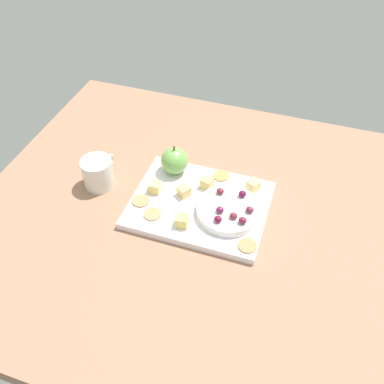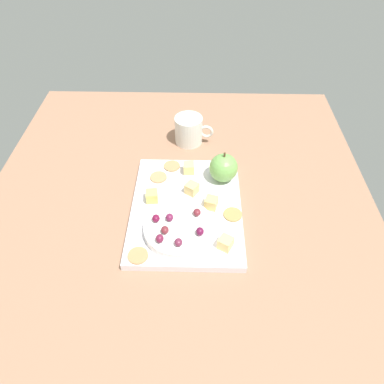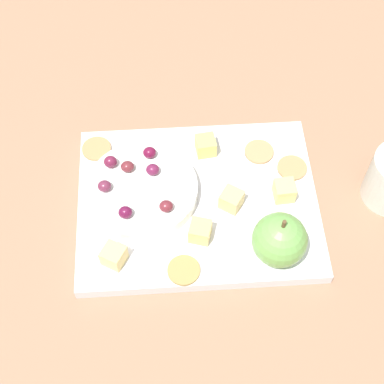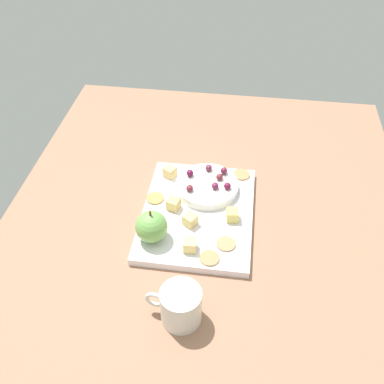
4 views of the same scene
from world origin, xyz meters
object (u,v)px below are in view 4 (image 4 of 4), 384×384
object	(u,v)px
cheese_cube_3	(190,220)
cracker_3	(210,258)
grape_0	(220,177)
grape_2	(190,173)
cheese_cube_2	(170,172)
serving_dish	(207,186)
cheese_cube_1	(232,215)
grape_5	(227,186)
grape_6	(190,188)
cracker_0	(155,198)
cheese_cube_4	(173,204)
apple_whole	(151,227)
grape_3	(209,168)
grape_4	(215,186)
cracker_1	(226,244)
cheese_cube_0	(190,245)
cup	(180,306)
cracker_2	(242,175)
platter	(198,213)
grape_1	(224,171)

from	to	relation	value
cheese_cube_3	cracker_3	xyz separation A→B (cm)	(-9.35, -5.47, -1.16)
grape_0	grape_2	size ratio (longest dim) A/B	1.00
cheese_cube_2	serving_dish	bearing A→B (deg)	-111.12
cheese_cube_1	grape_5	distance (cm)	8.41
cheese_cube_1	grape_6	xyz separation A→B (cm)	(6.10, 10.74, 1.49)
serving_dish	cracker_0	xyz separation A→B (cm)	(-5.05, 12.01, -0.85)
serving_dish	cheese_cube_4	size ratio (longest dim) A/B	5.64
apple_whole	cheese_cube_2	xyz separation A→B (cm)	(21.15, -0.27, -2.20)
cracker_3	grape_3	distance (cm)	26.75
cracker_3	grape_4	size ratio (longest dim) A/B	2.29
cracker_1	cheese_cube_0	bearing A→B (deg)	107.50
cheese_cube_0	cup	world-z (taller)	cup
cheese_cube_1	grape_4	size ratio (longest dim) A/B	1.46
serving_dish	cheese_cube_1	distance (cm)	11.59
apple_whole	grape_6	world-z (taller)	apple_whole
cheese_cube_2	cracker_2	size ratio (longest dim) A/B	0.64
cheese_cube_1	cup	size ratio (longest dim) A/B	0.25
grape_2	grape_6	bearing A→B (deg)	-172.80
cheese_cube_3	grape_0	xyz separation A→B (cm)	(13.97, -5.35, 1.49)
cheese_cube_1	grape_5	bearing A→B (deg)	12.97
cracker_3	grape_6	distance (cm)	19.66
apple_whole	grape_4	distance (cm)	19.96
grape_0	grape_6	bearing A→B (deg)	127.10
cheese_cube_1	grape_2	size ratio (longest dim) A/B	1.46
serving_dish	grape_3	world-z (taller)	grape_3
cracker_2	grape_4	xyz separation A→B (cm)	(-8.20, 6.11, 2.69)
cracker_3	cheese_cube_3	bearing A→B (deg)	30.31
cheese_cube_0	cheese_cube_1	world-z (taller)	same
platter	cracker_1	size ratio (longest dim) A/B	7.78
cracker_2	cheese_cube_3	bearing A→B (deg)	150.23
cheese_cube_1	grape_3	size ratio (longest dim) A/B	1.46
grape_0	cup	world-z (taller)	cup
cheese_cube_3	cracker_3	bearing A→B (deg)	-149.69
cracker_0	grape_4	xyz separation A→B (cm)	(3.44, -14.12, 2.69)
cracker_1	cracker_2	world-z (taller)	same
cheese_cube_0	cheese_cube_1	distance (cm)	13.22
grape_5	cracker_2	bearing A→B (deg)	-22.03
cracker_1	grape_1	bearing A→B (deg)	6.34
serving_dish	grape_0	xyz separation A→B (cm)	(1.86, -2.87, 1.80)
cheese_cube_1	cheese_cube_4	xyz separation A→B (cm)	(1.80, 13.99, 0.00)
serving_dish	apple_whole	xyz separation A→B (cm)	(-17.32, 10.18, 2.51)
cracker_2	cup	bearing A→B (deg)	167.29
cheese_cube_3	cheese_cube_2	bearing A→B (deg)	25.01
cheese_cube_4	grape_4	xyz separation A→B (cm)	(5.91, -9.20, 1.53)
cheese_cube_0	cheese_cube_2	distance (cm)	24.80
cheese_cube_1	grape_5	xyz separation A→B (cm)	(8.06, 1.86, 1.53)
grape_4	apple_whole	bearing A→B (deg)	141.96
apple_whole	grape_0	xyz separation A→B (cm)	(19.18, -13.05, -0.71)
grape_2	cracker_3	bearing A→B (deg)	-162.38
cheese_cube_3	grape_5	distance (cm)	13.29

